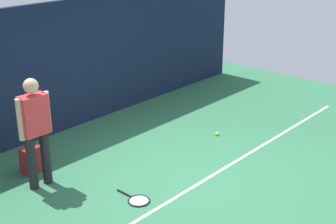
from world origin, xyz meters
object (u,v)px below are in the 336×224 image
tennis_player (35,127)px  backpack (31,160)px  tennis_racket (138,200)px  tennis_ball_near_player (217,134)px

tennis_player → backpack: 0.90m
tennis_player → tennis_racket: 1.82m
tennis_player → tennis_racket: bearing=-62.4°
backpack → tennis_ball_near_player: 3.42m
tennis_player → tennis_ball_near_player: size_ratio=25.76×
tennis_racket → backpack: backpack is taller
tennis_racket → tennis_ball_near_player: (2.61, 0.52, 0.02)m
tennis_ball_near_player → tennis_racket: bearing=-168.7°
tennis_ball_near_player → backpack: bearing=156.8°
tennis_player → backpack: (0.14, 0.47, -0.76)m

